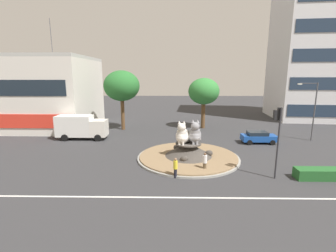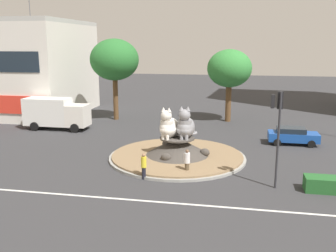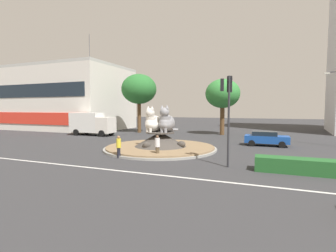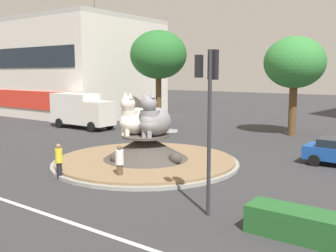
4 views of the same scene
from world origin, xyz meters
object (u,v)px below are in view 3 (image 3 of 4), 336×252
at_px(broadleaf_tree_behind_island, 223,94).
at_px(sedan_on_far_lane, 266,138).
at_px(cat_statue_white, 153,122).
at_px(pedestrian_yellow_shirt, 119,146).
at_px(second_tree_near_tower, 139,89).
at_px(traffic_light_mast, 228,101).
at_px(cat_statue_grey, 166,122).
at_px(pedestrian_white_shirt, 157,146).
at_px(shophouse_block, 60,99).
at_px(delivery_box_truck, 92,123).

distance_m(broadleaf_tree_behind_island, sedan_on_far_lane, 12.04).
relative_size(cat_statue_white, pedestrian_yellow_shirt, 1.42).
distance_m(cat_statue_white, second_tree_near_tower, 17.09).
distance_m(traffic_light_mast, pedestrian_yellow_shirt, 8.96).
xyz_separation_m(traffic_light_mast, pedestrian_yellow_shirt, (-8.29, -0.12, -3.40)).
relative_size(cat_statue_white, second_tree_near_tower, 0.27).
height_order(traffic_light_mast, sedan_on_far_lane, traffic_light_mast).
xyz_separation_m(cat_statue_grey, pedestrian_yellow_shirt, (-2.02, -5.00, -1.66)).
relative_size(cat_statue_grey, sedan_on_far_lane, 0.59).
height_order(pedestrian_yellow_shirt, pedestrian_white_shirt, pedestrian_yellow_shirt).
bearing_deg(cat_statue_white, pedestrian_yellow_shirt, 4.60).
distance_m(shophouse_block, second_tree_near_tower, 18.64).
height_order(traffic_light_mast, delivery_box_truck, traffic_light_mast).
relative_size(pedestrian_yellow_shirt, delivery_box_truck, 0.26).
relative_size(cat_statue_white, broadleaf_tree_behind_island, 0.31).
bearing_deg(pedestrian_yellow_shirt, shophouse_block, 126.04).
distance_m(cat_statue_grey, traffic_light_mast, 8.13).
bearing_deg(second_tree_near_tower, cat_statue_grey, -53.44).
relative_size(cat_statue_white, cat_statue_grey, 0.98).
distance_m(second_tree_near_tower, sedan_on_far_lane, 21.29).
bearing_deg(pedestrian_yellow_shirt, traffic_light_mast, -14.88).
relative_size(cat_statue_white, traffic_light_mast, 0.42).
xyz_separation_m(second_tree_near_tower, sedan_on_far_lane, (18.89, -7.72, -6.08)).
xyz_separation_m(cat_statue_grey, delivery_box_truck, (-14.65, 7.62, -0.86)).
xyz_separation_m(broadleaf_tree_behind_island, sedan_on_far_lane, (5.98, -9.09, -5.16)).
distance_m(cat_statue_white, traffic_light_mast, 9.02).
xyz_separation_m(cat_statue_white, sedan_on_far_lane, (9.97, 6.20, -1.75)).
height_order(cat_statue_grey, pedestrian_yellow_shirt, cat_statue_grey).
relative_size(cat_statue_white, pedestrian_white_shirt, 1.42).
height_order(traffic_light_mast, pedestrian_yellow_shirt, traffic_light_mast).
relative_size(broadleaf_tree_behind_island, sedan_on_far_lane, 1.89).
bearing_deg(second_tree_near_tower, shophouse_block, 173.07).
relative_size(shophouse_block, second_tree_near_tower, 2.79).
bearing_deg(second_tree_near_tower, traffic_light_mast, -48.52).
distance_m(shophouse_block, sedan_on_far_lane, 38.98).
bearing_deg(delivery_box_truck, second_tree_near_tower, 53.97).
bearing_deg(delivery_box_truck, traffic_light_mast, -30.62).
xyz_separation_m(sedan_on_far_lane, delivery_box_truck, (-23.37, 1.62, 0.93)).
height_order(cat_statue_grey, second_tree_near_tower, second_tree_near_tower).
distance_m(cat_statue_white, broadleaf_tree_behind_island, 16.17).
bearing_deg(sedan_on_far_lane, broadleaf_tree_behind_island, 123.32).
bearing_deg(broadleaf_tree_behind_island, traffic_light_mast, -80.00).
bearing_deg(shophouse_block, delivery_box_truck, -30.46).
relative_size(shophouse_block, sedan_on_far_lane, 6.03).
distance_m(cat_statue_white, sedan_on_far_lane, 11.87).
bearing_deg(cat_statue_white, cat_statue_grey, 113.22).
bearing_deg(cat_statue_white, shophouse_block, -106.82).
bearing_deg(shophouse_block, broadleaf_tree_behind_island, -1.25).
bearing_deg(second_tree_near_tower, pedestrian_white_shirt, -57.95).
height_order(cat_statue_grey, pedestrian_white_shirt, cat_statue_grey).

